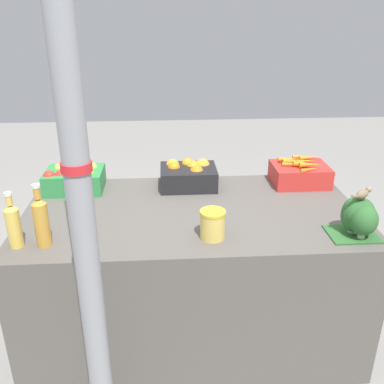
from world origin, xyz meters
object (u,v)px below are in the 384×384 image
(orange_crate, at_px, (189,175))
(juice_bottle_golden, at_px, (13,224))
(apple_crate, at_px, (75,178))
(sparrow_bird, at_px, (363,194))
(carrot_crate, at_px, (300,173))
(juice_bottle_amber, at_px, (41,221))
(broccoli_pile, at_px, (358,216))
(support_pole, at_px, (80,200))
(pickle_jar, at_px, (213,224))

(orange_crate, distance_m, juice_bottle_golden, 1.01)
(apple_crate, bearing_deg, orange_crate, 1.32)
(sparrow_bird, bearing_deg, carrot_crate, 65.92)
(carrot_crate, bearing_deg, juice_bottle_golden, -156.55)
(juice_bottle_golden, bearing_deg, apple_crate, 77.06)
(juice_bottle_amber, bearing_deg, sparrow_bird, -0.38)
(sparrow_bird, bearing_deg, broccoli_pile, 119.92)
(support_pole, distance_m, pickle_jar, 0.71)
(pickle_jar, bearing_deg, juice_bottle_amber, -178.70)
(broccoli_pile, xyz_separation_m, pickle_jar, (-0.65, 0.02, -0.03))
(broccoli_pile, relative_size, juice_bottle_golden, 0.86)
(apple_crate, relative_size, sparrow_bird, 2.60)
(orange_crate, distance_m, sparrow_bird, 0.98)
(support_pole, distance_m, sparrow_bird, 1.21)
(carrot_crate, distance_m, juice_bottle_golden, 1.57)
(support_pole, bearing_deg, apple_crate, 103.10)
(support_pole, relative_size, juice_bottle_amber, 8.05)
(carrot_crate, distance_m, juice_bottle_amber, 1.46)
(juice_bottle_golden, bearing_deg, juice_bottle_amber, 0.00)
(apple_crate, height_order, juice_bottle_amber, juice_bottle_amber)
(orange_crate, xyz_separation_m, juice_bottle_amber, (-0.67, -0.63, 0.05))
(carrot_crate, relative_size, juice_bottle_golden, 1.25)
(juice_bottle_golden, bearing_deg, orange_crate, 38.77)
(carrot_crate, height_order, juice_bottle_amber, juice_bottle_amber)
(support_pole, xyz_separation_m, broccoli_pile, (1.13, 0.40, -0.30))
(apple_crate, bearing_deg, carrot_crate, 0.28)
(orange_crate, height_order, juice_bottle_golden, juice_bottle_golden)
(apple_crate, bearing_deg, broccoli_pile, -24.56)
(apple_crate, relative_size, pickle_jar, 2.38)
(carrot_crate, height_order, broccoli_pile, broccoli_pile)
(support_pole, xyz_separation_m, orange_crate, (0.41, 1.04, -0.32))
(apple_crate, relative_size, juice_bottle_amber, 1.11)
(apple_crate, height_order, sparrow_bird, sparrow_bird)
(support_pole, bearing_deg, juice_bottle_golden, 133.22)
(juice_bottle_amber, bearing_deg, support_pole, -57.12)
(support_pole, bearing_deg, pickle_jar, 41.40)
(carrot_crate, xyz_separation_m, sparrow_bird, (0.07, -0.63, 0.14))
(juice_bottle_amber, bearing_deg, orange_crate, 43.39)
(juice_bottle_golden, distance_m, sparrow_bird, 1.52)
(orange_crate, relative_size, juice_bottle_golden, 1.25)
(support_pole, height_order, sparrow_bird, support_pole)
(apple_crate, relative_size, orange_crate, 1.00)
(support_pole, bearing_deg, broccoli_pile, 19.33)
(support_pole, xyz_separation_m, juice_bottle_amber, (-0.26, 0.40, -0.27))
(juice_bottle_golden, relative_size, pickle_jar, 1.90)
(pickle_jar, bearing_deg, broccoli_pile, -2.14)
(sparrow_bird, bearing_deg, apple_crate, 124.67)
(broccoli_pile, distance_m, juice_bottle_golden, 1.51)
(orange_crate, bearing_deg, broccoli_pile, -41.53)
(juice_bottle_golden, bearing_deg, pickle_jar, 1.12)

